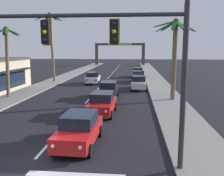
% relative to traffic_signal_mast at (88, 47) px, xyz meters
% --- Properties ---
extents(ground_plane, '(220.00, 220.00, 0.00)m').
position_rel_traffic_signal_mast_xyz_m(ground_plane, '(-2.66, -0.15, -5.10)').
color(ground_plane, black).
extents(sidewalk_right, '(3.20, 110.00, 0.14)m').
position_rel_traffic_signal_mast_xyz_m(sidewalk_right, '(5.14, 19.85, -5.03)').
color(sidewalk_right, gray).
rests_on(sidewalk_right, ground).
extents(sidewalk_left, '(3.20, 110.00, 0.14)m').
position_rel_traffic_signal_mast_xyz_m(sidewalk_left, '(-10.46, 19.85, -5.03)').
color(sidewalk_left, gray).
rests_on(sidewalk_left, ground).
extents(lane_markings, '(4.28, 88.56, 0.01)m').
position_rel_traffic_signal_mast_xyz_m(lane_markings, '(-2.23, 20.13, -5.09)').
color(lane_markings, silver).
rests_on(lane_markings, ground).
extents(traffic_signal_mast, '(11.08, 0.41, 6.88)m').
position_rel_traffic_signal_mast_xyz_m(traffic_signal_mast, '(0.00, 0.00, 0.00)').
color(traffic_signal_mast, '#2D2D33').
rests_on(traffic_signal_mast, ground).
extents(sedan_lead_at_stop_bar, '(2.08, 4.50, 1.68)m').
position_rel_traffic_signal_mast_xyz_m(sedan_lead_at_stop_bar, '(-1.00, 2.45, -4.24)').
color(sedan_lead_at_stop_bar, red).
rests_on(sedan_lead_at_stop_bar, ground).
extents(sedan_third_in_queue, '(2.06, 4.49, 1.68)m').
position_rel_traffic_signal_mast_xyz_m(sedan_third_in_queue, '(-0.61, 8.81, -4.24)').
color(sedan_third_in_queue, red).
rests_on(sedan_third_in_queue, ground).
extents(sedan_fifth_in_queue, '(1.99, 4.47, 1.68)m').
position_rel_traffic_signal_mast_xyz_m(sedan_fifth_in_queue, '(-0.80, 15.17, -4.24)').
color(sedan_fifth_in_queue, black).
rests_on(sedan_fifth_in_queue, ground).
extents(sedan_oncoming_far, '(2.08, 4.50, 1.68)m').
position_rel_traffic_signal_mast_xyz_m(sedan_oncoming_far, '(-4.10, 25.46, -4.24)').
color(sedan_oncoming_far, silver).
rests_on(sedan_oncoming_far, ground).
extents(sedan_parked_nearest_kerb, '(2.08, 4.50, 1.68)m').
position_rel_traffic_signal_mast_xyz_m(sedan_parked_nearest_kerb, '(2.41, 20.96, -4.24)').
color(sedan_parked_nearest_kerb, silver).
rests_on(sedan_parked_nearest_kerb, ground).
extents(sedan_parked_mid_kerb, '(2.06, 4.49, 1.68)m').
position_rel_traffic_signal_mast_xyz_m(sedan_parked_mid_kerb, '(2.43, 34.40, -4.24)').
color(sedan_parked_mid_kerb, maroon).
rests_on(sedan_parked_mid_kerb, ground).
extents(sedan_parked_far_kerb, '(2.01, 4.48, 1.68)m').
position_rel_traffic_signal_mast_xyz_m(sedan_parked_far_kerb, '(2.43, 27.99, -4.24)').
color(sedan_parked_far_kerb, silver).
rests_on(sedan_parked_far_kerb, ground).
extents(palm_left_second, '(3.22, 3.12, 7.20)m').
position_rel_traffic_signal_mast_xyz_m(palm_left_second, '(-10.84, 14.14, -0.03)').
color(palm_left_second, brown).
rests_on(palm_left_second, ground).
extents(palm_left_third, '(4.47, 4.54, 10.22)m').
position_rel_traffic_signal_mast_xyz_m(palm_left_third, '(-10.39, 26.44, 2.20)').
color(palm_left_third, brown).
rests_on(palm_left_third, ground).
extents(palm_right_second, '(4.14, 4.12, 7.81)m').
position_rel_traffic_signal_mast_xyz_m(palm_right_second, '(5.58, 14.36, 0.29)').
color(palm_right_second, brown).
rests_on(palm_right_second, ground).
extents(town_gateway_arch, '(15.03, 0.90, 6.66)m').
position_rel_traffic_signal_mast_xyz_m(town_gateway_arch, '(-2.66, 66.35, -0.76)').
color(town_gateway_arch, '#423D38').
rests_on(town_gateway_arch, ground).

